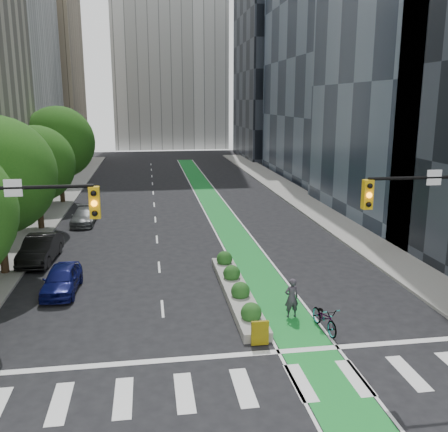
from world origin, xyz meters
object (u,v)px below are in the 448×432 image
object	(u,v)px
cyclist	(292,298)
parked_car_left_mid	(40,249)
parked_car_left_far	(84,216)
bicycle	(325,318)
median_planter	(237,289)
parked_car_left_near	(62,279)

from	to	relation	value
cyclist	parked_car_left_mid	distance (m)	16.09
parked_car_left_far	bicycle	bearing A→B (deg)	-58.14
median_planter	parked_car_left_far	bearing A→B (deg)	119.60
bicycle	median_planter	bearing A→B (deg)	117.93
cyclist	parked_car_left_far	xyz separation A→B (m)	(-11.23, 19.08, -0.29)
bicycle	parked_car_left_far	world-z (taller)	parked_car_left_far
cyclist	parked_car_left_far	world-z (taller)	cyclist
median_planter	parked_car_left_near	size ratio (longest dim) A/B	2.52
cyclist	parked_car_left_far	size ratio (longest dim) A/B	0.43
cyclist	parked_car_left_mid	size ratio (longest dim) A/B	0.38
parked_car_left_near	parked_car_left_mid	world-z (taller)	parked_car_left_mid
median_planter	parked_car_left_mid	size ratio (longest dim) A/B	2.13
median_planter	parked_car_left_near	xyz separation A→B (m)	(-8.64, 1.80, 0.32)
cyclist	parked_car_left_far	distance (m)	22.14
parked_car_left_near	cyclist	bearing A→B (deg)	-21.34
bicycle	parked_car_left_far	bearing A→B (deg)	113.84
bicycle	parked_car_left_near	size ratio (longest dim) A/B	0.53
bicycle	parked_car_left_far	xyz separation A→B (m)	(-12.24, 20.58, 0.05)
bicycle	parked_car_left_near	xyz separation A→B (m)	(-11.64, 6.11, 0.13)
parked_car_left_near	parked_car_left_far	xyz separation A→B (m)	(-0.61, 14.47, -0.08)
cyclist	parked_car_left_far	bearing A→B (deg)	-66.39
parked_car_left_mid	parked_car_left_far	xyz separation A→B (m)	(1.46, 9.18, -0.18)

